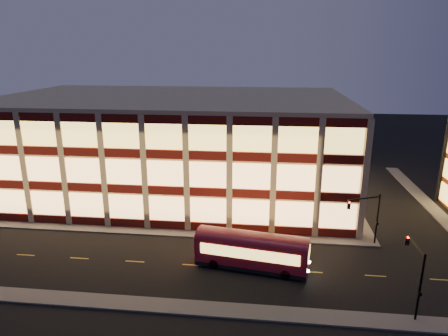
# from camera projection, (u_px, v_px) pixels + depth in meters

# --- Properties ---
(ground) EXTENTS (200.00, 200.00, 0.00)m
(ground) POSITION_uv_depth(u_px,v_px,m) (168.00, 237.00, 46.60)
(ground) COLOR black
(ground) RESTS_ON ground
(sidewalk_office_south) EXTENTS (54.00, 2.00, 0.15)m
(sidewalk_office_south) POSITION_uv_depth(u_px,v_px,m) (146.00, 231.00, 47.86)
(sidewalk_office_south) COLOR #514F4C
(sidewalk_office_south) RESTS_ON ground
(sidewalk_office_east) EXTENTS (2.00, 30.00, 0.15)m
(sidewalk_office_east) POSITION_uv_depth(u_px,v_px,m) (345.00, 194.00, 60.27)
(sidewalk_office_east) COLOR #514F4C
(sidewalk_office_east) RESTS_ON ground
(sidewalk_tower_west) EXTENTS (2.00, 30.00, 0.15)m
(sidewalk_tower_west) POSITION_uv_depth(u_px,v_px,m) (421.00, 197.00, 59.07)
(sidewalk_tower_west) COLOR #514F4C
(sidewalk_tower_west) RESTS_ON ground
(sidewalk_near) EXTENTS (100.00, 2.00, 0.15)m
(sidewalk_near) POSITION_uv_depth(u_px,v_px,m) (131.00, 303.00, 34.20)
(sidewalk_near) COLOR #514F4C
(sidewalk_near) RESTS_ON ground
(office_building) EXTENTS (50.45, 30.45, 14.50)m
(office_building) POSITION_uv_depth(u_px,v_px,m) (175.00, 143.00, 60.97)
(office_building) COLOR tan
(office_building) RESTS_ON ground
(traffic_signal_far) EXTENTS (3.79, 1.87, 6.00)m
(traffic_signal_far) POSITION_uv_depth(u_px,v_px,m) (367.00, 212.00, 43.24)
(traffic_signal_far) COLOR black
(traffic_signal_far) RESTS_ON ground
(traffic_signal_near) EXTENTS (0.32, 4.45, 6.00)m
(traffic_signal_near) POSITION_uv_depth(u_px,v_px,m) (415.00, 266.00, 32.36)
(traffic_signal_near) COLOR black
(traffic_signal_near) RESTS_ON ground
(trolley_bus) EXTENTS (11.38, 4.51, 3.75)m
(trolley_bus) POSITION_uv_depth(u_px,v_px,m) (252.00, 249.00, 39.41)
(trolley_bus) COLOR maroon
(trolley_bus) RESTS_ON ground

